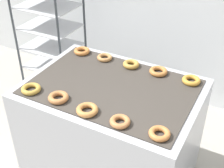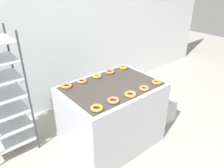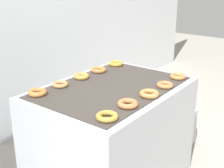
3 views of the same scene
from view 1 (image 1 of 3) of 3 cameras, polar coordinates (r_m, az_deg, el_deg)
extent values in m
cube|color=#A8AAB2|center=(2.56, 0.00, -9.19)|extent=(1.27, 0.91, 0.93)
cube|color=#38332D|center=(2.27, 0.00, -0.51)|extent=(1.17, 0.80, 0.01)
cylinder|color=#33383D|center=(3.51, -17.44, 9.26)|extent=(0.02, 0.02, 1.68)
cylinder|color=#33383D|center=(3.14, -9.63, 7.52)|extent=(0.02, 0.02, 1.68)
cylinder|color=#33383D|center=(3.82, -12.63, 11.99)|extent=(0.02, 0.02, 1.68)
cylinder|color=#33383D|center=(3.49, -5.03, 10.58)|extent=(0.02, 0.02, 1.68)
cube|color=#B7BABF|center=(3.79, -10.16, 0.64)|extent=(0.59, 0.47, 0.01)
cube|color=#B7BABF|center=(3.67, -10.51, 3.65)|extent=(0.59, 0.47, 0.01)
cube|color=#B7BABF|center=(3.57, -10.89, 6.84)|extent=(0.59, 0.47, 0.01)
cube|color=#B7BABF|center=(3.47, -11.29, 10.23)|extent=(0.59, 0.47, 0.01)
cube|color=#B7BABF|center=(3.39, -11.73, 13.79)|extent=(0.59, 0.47, 0.01)
torus|color=#A78032|center=(2.28, -14.59, -0.89)|extent=(0.14, 0.14, 0.03)
torus|color=#A9693A|center=(2.15, -9.78, -2.45)|extent=(0.14, 0.14, 0.04)
torus|color=#B4763D|center=(2.02, -4.52, -4.76)|extent=(0.14, 0.14, 0.04)
torus|color=#AA6C3D|center=(1.92, 1.47, -6.87)|extent=(0.13, 0.13, 0.04)
torus|color=#B26D38|center=(1.86, 8.67, -8.95)|extent=(0.13, 0.13, 0.04)
torus|color=#B26B33|center=(2.71, -5.53, 6.02)|extent=(0.14, 0.14, 0.04)
torus|color=#A77441|center=(2.60, -1.36, 4.87)|extent=(0.13, 0.13, 0.03)
torus|color=#A97F36|center=(2.50, 3.47, 3.64)|extent=(0.13, 0.13, 0.04)
torus|color=#AA6A33|center=(2.43, 8.48, 2.31)|extent=(0.14, 0.14, 0.04)
torus|color=#B9812D|center=(2.37, 14.28, 0.66)|extent=(0.14, 0.14, 0.04)
camera|label=2|loc=(2.49, -71.84, 12.61)|focal=35.00mm
camera|label=3|loc=(2.77, -56.83, 10.37)|focal=50.00mm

